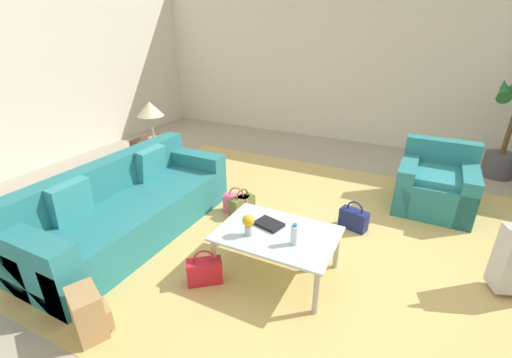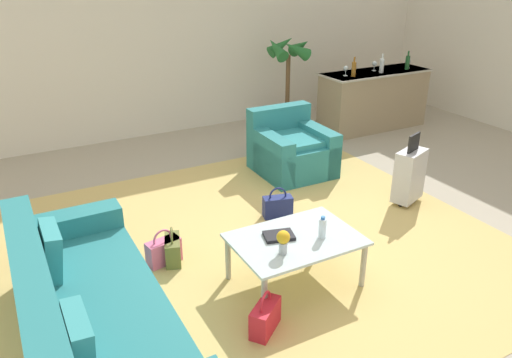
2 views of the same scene
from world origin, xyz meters
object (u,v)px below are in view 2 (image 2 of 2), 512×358
Objects in this scene: wine_glass_right_of_centre at (408,61)px; wine_bottle_amber at (354,69)px; wine_glass_left_of_centre at (374,64)px; handbag_navy at (278,206)px; coffee_table at (296,243)px; armchair at (290,150)px; suitcase_silver at (409,175)px; wine_bottle_clear at (382,65)px; couch at (85,328)px; handbag_olive at (173,249)px; coffee_table_book at (279,236)px; water_bottle at (322,228)px; handbag_red at (265,317)px; wine_glass_leftmost at (346,69)px; potted_palm at (288,84)px; wine_bottle_green at (407,62)px; bar_console at (373,99)px; flower_vase at (283,240)px; handbag_pink at (164,251)px.

wine_bottle_amber reaches higher than wine_glass_right_of_centre.
wine_glass_left_of_centre is 3.74m from handbag_navy.
armchair is at bearing 59.04° from coffee_table.
wine_bottle_amber is 2.56m from suitcase_silver.
wine_bottle_clear is at bearing -173.33° from wine_glass_right_of_centre.
handbag_olive is at bearing 44.13° from couch.
suitcase_silver is 2.37× the size of handbag_navy.
armchair reaches higher than coffee_table_book.
armchair is 6.18× the size of wine_glass_right_of_centre.
wine_glass_right_of_centre is at bearing 3.56° from wine_bottle_amber.
water_bottle reaches higher than handbag_red.
handbag_navy is at bearing -140.52° from wine_glass_leftmost.
coffee_table is (-1.30, -2.17, 0.11)m from armchair.
handbag_navy is at bearing -148.34° from wine_bottle_clear.
potted_palm is (-1.30, 0.55, -0.30)m from wine_glass_left_of_centre.
suitcase_silver is at bearing -131.96° from wine_bottle_green.
wine_bottle_green is at bearing -17.62° from wine_glass_left_of_centre.
wine_bottle_clear is 4.92m from handbag_olive.
wine_glass_left_of_centre is at bearing 6.74° from wine_glass_leftmost.
bar_console is 1.46m from potted_palm.
handbag_navy is at bearing 60.72° from flower_vase.
suitcase_silver is at bearing -132.29° from wine_glass_right_of_centre.
coffee_table is 4.32m from potted_palm.
water_bottle is 1.32× the size of wine_glass_right_of_centre.
handbag_red is at bearing -123.65° from handbag_navy.
potted_palm is (3.99, 3.80, 0.46)m from couch.
wine_bottle_clear reaches higher than flower_vase.
wine_glass_right_of_centre is (2.84, 0.88, 0.77)m from armchair.
water_bottle is 1.52m from handbag_pink.
suitcase_silver is 3.03m from potted_palm.
armchair is at bearing 54.67° from handbag_red.
couch is 9.78× the size of coffee_table_book.
flower_vase is 1.33× the size of wine_glass_right_of_centre.
water_bottle is 0.68× the size of wine_bottle_clear.
armchair is 2.52m from handbag_olive.
handbag_olive is at bearing -148.76° from wine_glass_leftmost.
wine_bottle_clear reaches higher than water_bottle.
handbag_pink is at bearing 139.72° from water_bottle.
handbag_red is at bearing -138.48° from wine_glass_left_of_centre.
wine_bottle_green is 5.41m from handbag_olive.
couch is 16.03× the size of wine_glass_leftmost.
wine_glass_left_of_centre is 0.18× the size of suitcase_silver.
wine_glass_leftmost reaches higher than handbag_red.
wine_glass_leftmost is at bearing -43.39° from potted_palm.
armchair is at bearing -159.81° from wine_bottle_clear.
water_bottle is at bearing -26.57° from coffee_table.
suitcase_silver is at bearing -122.01° from bar_console.
flower_vase is (1.57, -0.05, 0.28)m from couch.
armchair is 2.53m from coffee_table_book.
water_bottle is 0.57× the size of handbag_pink.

